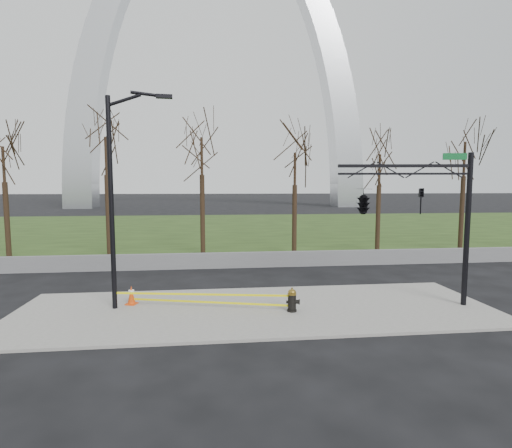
{
  "coord_description": "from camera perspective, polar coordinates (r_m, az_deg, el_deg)",
  "views": [
    {
      "loc": [
        -1.65,
        -14.39,
        4.71
      ],
      "look_at": [
        0.21,
        2.0,
        3.13
      ],
      "focal_mm": 27.41,
      "sensor_mm": 36.0,
      "label": 1
    }
  ],
  "objects": [
    {
      "name": "traffic_cone",
      "position": [
        16.32,
        -17.72,
        -9.85
      ],
      "size": [
        0.48,
        0.48,
        0.74
      ],
      "rotation": [
        0.0,
        0.0,
        -0.33
      ],
      "color": "#DC420B",
      "rests_on": "sidewalk"
    },
    {
      "name": "sidewalk",
      "position": [
        15.22,
        0.07,
        -12.36
      ],
      "size": [
        18.0,
        6.0,
        0.1
      ],
      "primitive_type": "cube",
      "color": "gray",
      "rests_on": "ground"
    },
    {
      "name": "gateway_arch",
      "position": [
        93.63,
        -5.61,
        22.72
      ],
      "size": [
        66.0,
        6.0,
        65.0
      ],
      "primitive_type": null,
      "color": "silver",
      "rests_on": "ground"
    },
    {
      "name": "street_light",
      "position": [
        15.43,
        -19.59,
        5.1
      ],
      "size": [
        2.39,
        0.39,
        8.21
      ],
      "rotation": [
        0.0,
        0.0,
        0.08
      ],
      "color": "black",
      "rests_on": "ground"
    },
    {
      "name": "caution_tape",
      "position": [
        15.14,
        -7.36,
        -10.69
      ],
      "size": [
        6.62,
        1.58,
        0.45
      ],
      "color": "yellow",
      "rests_on": "ground"
    },
    {
      "name": "grass_strip",
      "position": [
        44.67,
        -4.32,
        -0.55
      ],
      "size": [
        120.0,
        40.0,
        0.06
      ],
      "primitive_type": "cube",
      "color": "#223613",
      "rests_on": "ground"
    },
    {
      "name": "traffic_signal_mast",
      "position": [
        15.83,
        18.09,
        3.17
      ],
      "size": [
        5.06,
        2.53,
        6.0
      ],
      "rotation": [
        0.0,
        0.0,
        -0.14
      ],
      "color": "black",
      "rests_on": "ground"
    },
    {
      "name": "ground",
      "position": [
        15.23,
        0.07,
        -12.53
      ],
      "size": [
        500.0,
        500.0,
        0.0
      ],
      "primitive_type": "plane",
      "color": "black",
      "rests_on": "ground"
    },
    {
      "name": "fire_hydrant",
      "position": [
        14.78,
        5.32,
        -11.05
      ],
      "size": [
        0.56,
        0.36,
        0.9
      ],
      "rotation": [
        0.0,
        0.0,
        -0.3
      ],
      "color": "black",
      "rests_on": "sidewalk"
    },
    {
      "name": "guardrail",
      "position": [
        22.86,
        -2.23,
        -5.27
      ],
      "size": [
        60.0,
        0.3,
        0.9
      ],
      "primitive_type": "cube",
      "color": "#59595B",
      "rests_on": "ground"
    },
    {
      "name": "tree_row",
      "position": [
        26.51,
        -1.09,
        4.64
      ],
      "size": [
        47.68,
        4.0,
        8.65
      ],
      "color": "black",
      "rests_on": "ground"
    }
  ]
}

